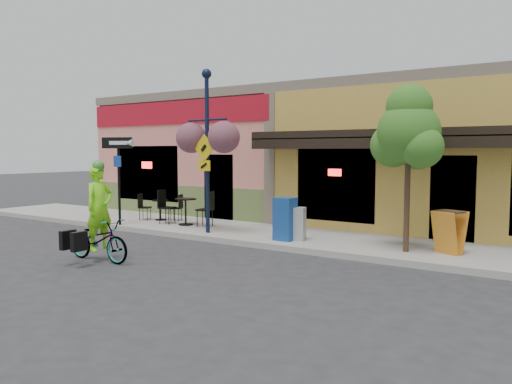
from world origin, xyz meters
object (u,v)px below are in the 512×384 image
lamp_post (207,152)px  one_way_sign (119,181)px  building (352,156)px  street_tree (408,168)px  bicycle (99,240)px  cyclist_rider (100,219)px  newspaper_box_grey (297,224)px  newspaper_box_blue (285,219)px

lamp_post → one_way_sign: (-3.18, -0.35, -0.91)m
building → street_tree: building is taller
bicycle → one_way_sign: (-3.05, 3.26, 1.02)m
one_way_sign → cyclist_rider: bearing=-64.1°
bicycle → one_way_sign: one_way_sign is taller
cyclist_rider → one_way_sign: one_way_sign is taller
cyclist_rider → newspaper_box_grey: (2.73, 3.93, -0.36)m
bicycle → cyclist_rider: bearing=-91.0°
building → newspaper_box_grey: bearing=-79.7°
newspaper_box_grey → street_tree: street_tree is taller
building → newspaper_box_grey: (1.12, -6.18, -1.68)m
one_way_sign → newspaper_box_blue: 5.65m
building → one_way_sign: (-4.70, -6.85, -0.76)m
one_way_sign → newspaper_box_grey: size_ratio=3.19×
building → lamp_post: bearing=-103.2°
cyclist_rider → street_tree: bearing=-54.9°
building → newspaper_box_grey: 6.50m
street_tree → bicycle: bearing=-144.1°
building → one_way_sign: building is taller
cyclist_rider → newspaper_box_blue: bearing=-34.4°
one_way_sign → street_tree: (8.56, 0.74, 0.54)m
cyclist_rider → newspaper_box_blue: cyclist_rider is taller
cyclist_rider → lamp_post: (0.08, 3.61, 1.47)m
cyclist_rider → newspaper_box_grey: size_ratio=2.21×
building → bicycle: 10.40m
newspaper_box_blue → street_tree: bearing=6.0°
street_tree → newspaper_box_grey: bearing=-178.6°
bicycle → one_way_sign: bearing=42.0°
one_way_sign → newspaper_box_grey: one_way_sign is taller
building → cyclist_rider: 10.32m
cyclist_rider → newspaper_box_blue: size_ratio=1.71×
bicycle → newspaper_box_blue: (2.52, 3.76, 0.23)m
lamp_post → newspaper_box_blue: (2.39, 0.15, -1.70)m
newspaper_box_grey → lamp_post: bearing=172.4°
building → one_way_sign: size_ratio=6.81×
one_way_sign → bicycle: bearing=-64.6°
bicycle → cyclist_rider: (0.05, 0.00, 0.46)m
newspaper_box_blue → newspaper_box_grey: (0.25, 0.17, -0.12)m
newspaper_box_blue → building: bearing=99.2°
cyclist_rider → street_tree: 6.86m
bicycle → one_way_sign: 4.58m
bicycle → cyclist_rider: size_ratio=0.96×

